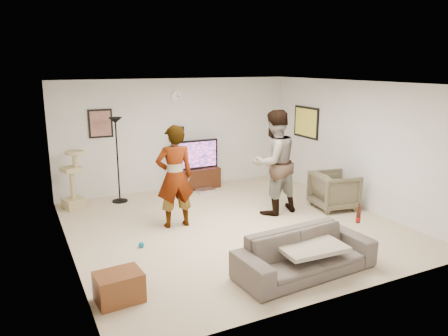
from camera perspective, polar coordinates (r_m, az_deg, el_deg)
name	(u,v)px	position (r m, az deg, el deg)	size (l,w,h in m)	color
floor	(233,226)	(7.81, 1.14, -7.61)	(5.50, 5.50, 0.02)	tan
ceiling	(233,83)	(7.28, 1.23, 11.21)	(5.50, 5.50, 0.02)	silver
wall_back	(177,134)	(9.92, -6.17, 4.45)	(5.50, 0.04, 2.50)	silver
wall_front	(341,201)	(5.24, 15.21, -4.25)	(5.50, 0.04, 2.50)	silver
wall_left	(65,175)	(6.67, -20.28, -0.82)	(0.04, 5.50, 2.50)	silver
wall_right	(355,144)	(9.02, 16.90, 3.03)	(0.04, 5.50, 2.50)	silver
wall_clock	(177,97)	(9.80, -6.23, 9.34)	(0.26, 0.26, 0.04)	silver
wall_speaker	(178,129)	(9.85, -6.07, 5.15)	(0.25, 0.10, 0.10)	black
picture_back	(101,124)	(9.41, -15.98, 5.66)	(0.42, 0.03, 0.52)	#86594D
picture_right	(306,122)	(10.18, 10.78, 5.94)	(0.03, 0.78, 0.62)	yellow
tv_stand	(195,178)	(10.02, -3.84, -1.36)	(1.12, 0.45, 0.47)	black
console_box	(205,190)	(9.76, -2.46, -2.96)	(0.40, 0.30, 0.07)	silver
tv	(195,154)	(9.89, -3.89, 1.79)	(1.11, 0.08, 0.66)	black
tv_screen	(195,155)	(9.85, -3.79, 1.74)	(1.02, 0.01, 0.58)	#EA54B4
floor_lamp	(118,161)	(9.12, -13.86, 0.96)	(0.32, 0.32, 1.76)	black
cat_tree	(72,180)	(9.03, -19.41, -1.47)	(0.38, 0.38, 1.17)	tan
person_left	(175,177)	(7.54, -6.52, -1.14)	(0.66, 0.43, 1.81)	#9C9C9C
person_right	(274,162)	(8.22, 6.60, 0.73)	(0.97, 0.75, 1.99)	#393F83
sofa	(305,253)	(6.12, 10.67, -11.00)	(1.99, 0.78, 0.58)	#544A44
throw_blanket	(309,246)	(6.11, 11.16, -10.02)	(0.90, 0.70, 0.06)	#B6A891
beer_bottle	(358,215)	(6.53, 17.32, -5.88)	(0.06, 0.06, 0.25)	#3D1A0E
armchair	(334,190)	(8.85, 14.34, -2.89)	(0.78, 0.80, 0.73)	brown
side_table	(119,287)	(5.57, -13.68, -15.00)	(0.55, 0.41, 0.37)	brown
toy_ball	(141,245)	(7.01, -10.85, -9.93)	(0.09, 0.09, 0.09)	#046583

